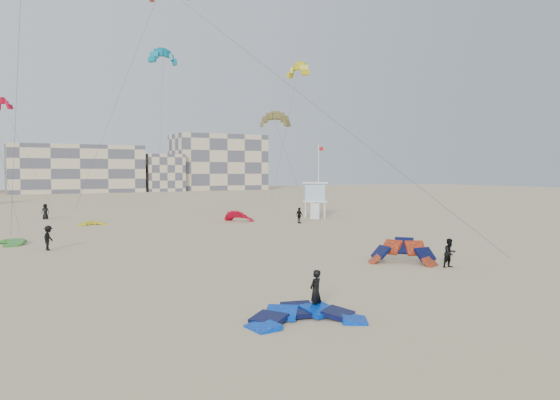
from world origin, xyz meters
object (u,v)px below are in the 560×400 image
kite_ground_orange (402,264)px  kitesurfer_main (316,292)px  lifeguard_tower_near (315,200)px  kite_ground_blue (306,322)px

kite_ground_orange → kitesurfer_main: 12.53m
kite_ground_orange → lifeguard_tower_near: size_ratio=0.60×
kite_ground_blue → lifeguard_tower_near: 44.72m
kite_ground_blue → lifeguard_tower_near: bearing=70.1°
kite_ground_blue → kite_ground_orange: (11.29, 7.85, 0.00)m
kite_ground_orange → kitesurfer_main: (-10.35, -7.00, 0.83)m
kite_ground_blue → kitesurfer_main: size_ratio=2.43×
kite_ground_blue → kitesurfer_main: bearing=54.7°
kite_ground_orange → kitesurfer_main: size_ratio=2.26×
kitesurfer_main → kite_ground_orange: bearing=-169.9°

